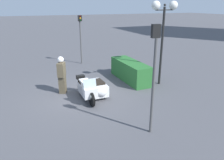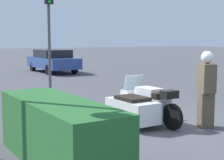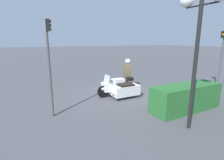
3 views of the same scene
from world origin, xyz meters
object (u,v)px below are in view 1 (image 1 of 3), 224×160
Objects in this scene: police_motorcycle at (93,89)px; hedge_bush_curbside at (130,71)px; traffic_light_near at (154,65)px; traffic_light_far at (80,33)px; twin_lamp_post at (164,17)px; officer_rider at (62,74)px.

police_motorcycle is 3.17m from hedge_bush_curbside.
traffic_light_near is (3.49, 0.85, 1.88)m from police_motorcycle.
traffic_light_near is 1.05× the size of traffic_light_far.
twin_lamp_post is (1.19, 1.15, 2.99)m from hedge_bush_curbside.
police_motorcycle is 0.74× the size of hedge_bush_curbside.
officer_rider is 0.51× the size of traffic_light_near.
officer_rider reaches higher than hedge_bush_curbside.
police_motorcycle is 0.55× the size of twin_lamp_post.
officer_rider is (-1.16, -1.14, 0.50)m from police_motorcycle.
hedge_bush_curbside is 0.94× the size of traffic_light_far.
police_motorcycle is 6.55m from traffic_light_far.
hedge_bush_curbside is (-0.37, 3.92, -0.42)m from officer_rider.
hedge_bush_curbside is 0.74× the size of twin_lamp_post.
hedge_bush_curbside is 3.42m from twin_lamp_post.
officer_rider is 0.42× the size of twin_lamp_post.
traffic_light_far is (-4.65, -1.51, 1.70)m from hedge_bush_curbside.
traffic_light_far is (-9.66, 0.42, -0.10)m from traffic_light_near.
traffic_light_near is (4.65, 2.00, 1.38)m from officer_rider.
officer_rider is 5.75m from twin_lamp_post.
police_motorcycle is at bearing -13.88° from traffic_light_far.
twin_lamp_post is at bearing -30.77° from traffic_light_near.
twin_lamp_post is at bearing -162.13° from officer_rider.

